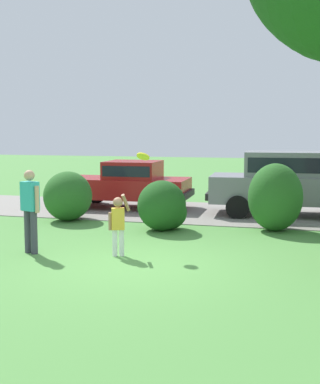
{
  "coord_description": "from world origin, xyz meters",
  "views": [
    {
      "loc": [
        2.93,
        -9.24,
        2.55
      ],
      "look_at": [
        -0.33,
        2.66,
        1.1
      ],
      "focal_mm": 49.22,
      "sensor_mm": 36.0,
      "label": 1
    }
  ],
  "objects_px": {
    "frisbee": "(143,156)",
    "adult_onlooker": "(30,207)",
    "parked_suv": "(287,180)",
    "parked_sedan": "(127,183)",
    "child_thrower": "(118,221)"
  },
  "relations": [
    {
      "from": "frisbee",
      "to": "adult_onlooker",
      "type": "height_order",
      "value": "frisbee"
    },
    {
      "from": "parked_suv",
      "to": "adult_onlooker",
      "type": "distance_m",
      "value": 8.12
    },
    {
      "from": "parked_sedan",
      "to": "parked_suv",
      "type": "distance_m",
      "value": 5.11
    },
    {
      "from": "frisbee",
      "to": "parked_suv",
      "type": "bearing_deg",
      "value": 63.0
    },
    {
      "from": "child_thrower",
      "to": "frisbee",
      "type": "distance_m",
      "value": 1.5
    },
    {
      "from": "adult_onlooker",
      "to": "child_thrower",
      "type": "bearing_deg",
      "value": 7.49
    },
    {
      "from": "child_thrower",
      "to": "adult_onlooker",
      "type": "xyz_separation_m",
      "value": [
        -1.84,
        -0.24,
        0.27
      ]
    },
    {
      "from": "child_thrower",
      "to": "adult_onlooker",
      "type": "bearing_deg",
      "value": -172.51
    },
    {
      "from": "frisbee",
      "to": "adult_onlooker",
      "type": "xyz_separation_m",
      "value": [
        -2.16,
        -0.93,
        -1.02
      ]
    },
    {
      "from": "child_thrower",
      "to": "parked_suv",
      "type": "bearing_deg",
      "value": 63.21
    },
    {
      "from": "adult_onlooker",
      "to": "frisbee",
      "type": "bearing_deg",
      "value": 23.3
    },
    {
      "from": "frisbee",
      "to": "adult_onlooker",
      "type": "distance_m",
      "value": 2.57
    },
    {
      "from": "parked_sedan",
      "to": "adult_onlooker",
      "type": "xyz_separation_m",
      "value": [
        0.14,
        -6.55,
        0.13
      ]
    },
    {
      "from": "parked_sedan",
      "to": "parked_suv",
      "type": "xyz_separation_m",
      "value": [
        5.1,
        -0.12,
        0.23
      ]
    },
    {
      "from": "frisbee",
      "to": "child_thrower",
      "type": "bearing_deg",
      "value": -115.09
    }
  ]
}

